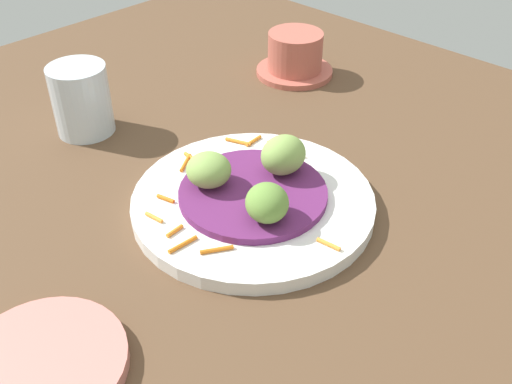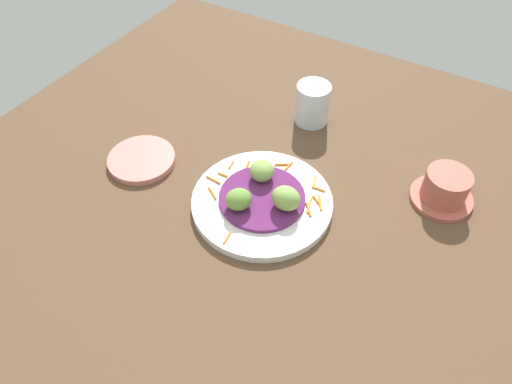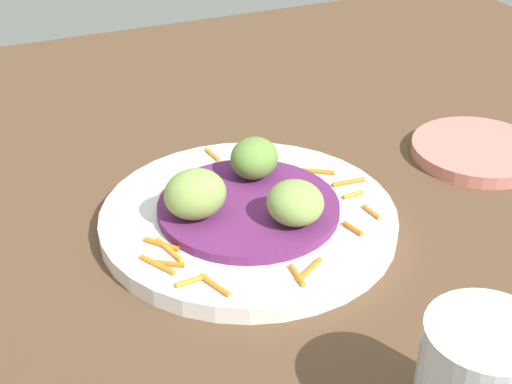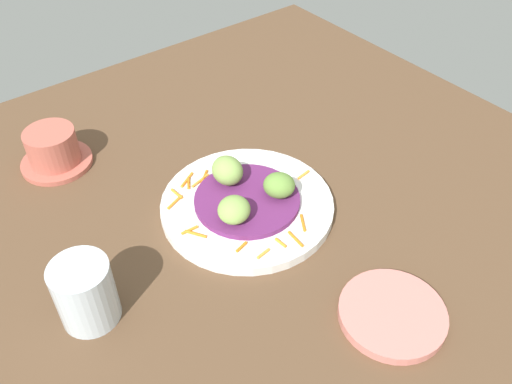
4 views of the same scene
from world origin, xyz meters
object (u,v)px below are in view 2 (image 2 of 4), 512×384
(main_plate, at_px, (262,202))
(guac_scoop_left, at_px, (239,199))
(guac_scoop_right, at_px, (262,170))
(water_glass, at_px, (312,104))
(side_plate_small, at_px, (142,160))
(guac_scoop_center, at_px, (286,198))
(terracotta_bowl, at_px, (445,189))

(main_plate, relative_size, guac_scoop_left, 5.48)
(guac_scoop_right, relative_size, water_glass, 0.54)
(main_plate, bearing_deg, side_plate_small, -84.59)
(guac_scoop_center, height_order, water_glass, water_glass)
(guac_scoop_left, xyz_separation_m, guac_scoop_center, (-0.04, 0.07, 0.00))
(side_plate_small, distance_m, terracotta_bowl, 0.56)
(guac_scoop_left, distance_m, side_plate_small, 0.23)
(terracotta_bowl, bearing_deg, main_plate, -56.82)
(guac_scoop_left, distance_m, guac_scoop_center, 0.08)
(main_plate, height_order, guac_scoop_center, guac_scoop_center)
(main_plate, xyz_separation_m, water_glass, (-0.26, -0.03, 0.04))
(guac_scoop_left, bearing_deg, guac_scoop_center, 120.68)
(guac_scoop_center, relative_size, terracotta_bowl, 0.46)
(terracotta_bowl, height_order, water_glass, water_glass)
(guac_scoop_right, bearing_deg, water_glass, -178.00)
(main_plate, xyz_separation_m, terracotta_bowl, (-0.17, 0.27, 0.02))
(guac_scoop_right, xyz_separation_m, side_plate_small, (0.06, -0.23, -0.03))
(main_plate, xyz_separation_m, side_plate_small, (0.02, -0.25, -0.00))
(guac_scoop_left, xyz_separation_m, side_plate_small, (-0.02, -0.23, -0.03))
(water_glass, bearing_deg, main_plate, 6.88)
(terracotta_bowl, relative_size, water_glass, 1.30)
(main_plate, distance_m, side_plate_small, 0.25)
(main_plate, bearing_deg, guac_scoop_right, -149.32)
(main_plate, xyz_separation_m, guac_scoop_right, (-0.04, -0.02, 0.03))
(guac_scoop_left, height_order, water_glass, water_glass)
(main_plate, relative_size, terracotta_bowl, 2.25)
(guac_scoop_center, bearing_deg, guac_scoop_right, -119.32)
(side_plate_small, height_order, water_glass, water_glass)
(main_plate, bearing_deg, water_glass, -173.12)
(guac_scoop_right, distance_m, side_plate_small, 0.24)
(main_plate, distance_m, water_glass, 0.26)
(guac_scoop_left, height_order, side_plate_small, guac_scoop_left)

